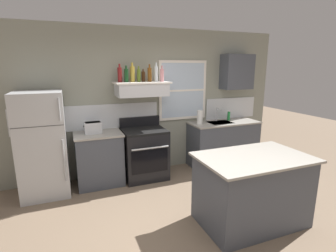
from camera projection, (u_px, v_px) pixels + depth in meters
The scene contains 21 objects.
ground_plane at pixel (207, 232), 3.18m from camera, with size 16.00×16.00×0.00m, color #7A6651.
back_wall at pixel (152, 102), 4.91m from camera, with size 5.40×0.11×2.70m.
refrigerator at pixel (43, 145), 3.99m from camera, with size 0.70×0.72×1.64m.
counter_left_of_stove at pixel (99, 159), 4.43m from camera, with size 0.79×0.63×0.91m.
toaster at pixel (93, 127), 4.31m from camera, with size 0.30×0.20×0.19m.
stove_range at pixel (145, 153), 4.68m from camera, with size 0.76×0.69×1.09m.
range_hood_shelf at pixel (142, 89), 4.50m from camera, with size 0.96×0.52×0.24m.
bottle_red_label_wine at pixel (120, 74), 4.36m from camera, with size 0.07×0.07×0.31m.
bottle_dark_green_wine at pixel (126, 75), 4.35m from camera, with size 0.07×0.07×0.28m.
bottle_champagne_gold_foil at pixel (132, 74), 4.43m from camera, with size 0.08×0.08×0.33m.
bottle_olive_oil_square at pixel (139, 75), 4.45m from camera, with size 0.06×0.06×0.27m.
bottle_brown_stout at pixel (143, 76), 4.53m from camera, with size 0.06×0.06×0.22m.
bottle_amber_wine at pixel (150, 74), 4.50m from camera, with size 0.07×0.07×0.30m.
bottle_clear_tall at pixel (156, 74), 4.50m from camera, with size 0.06×0.06×0.33m.
bottle_rose_pink at pixel (162, 75), 4.53m from camera, with size 0.07×0.07×0.28m.
counter_right_with_sink at pixel (223, 143), 5.32m from camera, with size 1.43×0.63×0.91m.
sink_faucet at pixel (217, 113), 5.23m from camera, with size 0.03×0.17×0.28m.
paper_towel_roll at pixel (200, 117), 4.99m from camera, with size 0.11×0.11×0.27m, color white.
dish_soap_bottle at pixel (229, 116), 5.35m from camera, with size 0.06×0.06×0.18m, color #268C3F.
kitchen_island at pixel (252, 189), 3.31m from camera, with size 1.40×0.90×0.91m.
upper_cabinet_right at pixel (237, 72), 5.25m from camera, with size 0.64×0.32×0.70m.
Camera 1 is at (-1.48, -2.43, 2.00)m, focal length 27.41 mm.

